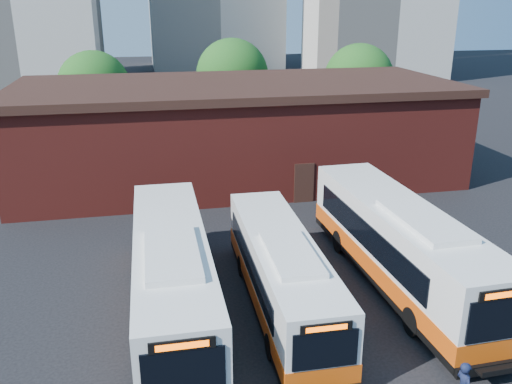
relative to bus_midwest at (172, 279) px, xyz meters
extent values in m
plane|color=black|center=(5.37, -2.90, -1.59)|extent=(220.00, 220.00, 0.00)
cube|color=white|center=(0.00, 0.04, 0.23)|extent=(2.68, 12.37, 2.93)
cube|color=#E1510E|center=(0.00, 0.04, -0.62)|extent=(2.73, 12.42, 0.72)
cube|color=black|center=(0.00, 0.04, -1.13)|extent=(2.72, 12.41, 0.26)
cube|color=black|center=(-0.03, -6.17, 0.52)|extent=(2.23, 0.07, 1.39)
cube|color=black|center=(-0.03, -6.18, 1.37)|extent=(1.75, 0.07, 0.33)
cube|color=#FF5905|center=(-0.03, -6.22, 1.37)|extent=(1.39, 0.03, 0.19)
cube|color=black|center=(-1.34, 0.45, 0.52)|extent=(0.09, 9.64, 1.08)
cube|color=black|center=(1.34, 0.44, 0.52)|extent=(0.09, 9.64, 1.08)
cube|color=white|center=(-0.01, -1.51, 1.80)|extent=(1.80, 4.33, 0.23)
cylinder|color=black|center=(-1.20, -3.46, -1.08)|extent=(0.33, 1.03, 1.03)
cylinder|color=black|center=(1.17, -3.47, -1.08)|extent=(0.33, 1.03, 1.03)
cylinder|color=black|center=(-1.17, 3.34, -1.08)|extent=(0.33, 1.03, 1.03)
cylinder|color=black|center=(1.20, 3.33, -1.08)|extent=(0.33, 1.03, 1.03)
cube|color=white|center=(4.15, -0.19, 0.02)|extent=(2.47, 10.92, 2.59)
cube|color=#E1510E|center=(4.15, -0.19, -0.73)|extent=(2.52, 10.97, 0.64)
cube|color=black|center=(4.15, -0.19, -1.19)|extent=(2.51, 10.96, 0.23)
cube|color=black|center=(4.07, -5.66, 0.27)|extent=(1.97, 0.08, 1.22)
cube|color=black|center=(4.07, -5.67, 1.02)|extent=(1.54, 0.08, 0.29)
cube|color=#FF5905|center=(4.07, -5.70, 1.02)|extent=(1.22, 0.04, 0.16)
cube|color=black|center=(2.97, 0.19, 0.27)|extent=(0.17, 8.49, 0.95)
cube|color=black|center=(5.33, 0.16, 0.27)|extent=(0.17, 8.49, 0.95)
cube|color=white|center=(4.13, -1.55, 1.40)|extent=(1.63, 3.83, 0.20)
cylinder|color=black|center=(3.05, -3.26, -1.14)|extent=(0.30, 0.91, 0.91)
cylinder|color=black|center=(5.15, -3.29, -1.14)|extent=(0.30, 0.91, 0.91)
cylinder|color=black|center=(3.14, 2.73, -1.14)|extent=(0.30, 0.91, 0.91)
cylinder|color=black|center=(5.24, 2.70, -1.14)|extent=(0.30, 0.91, 0.91)
cube|color=white|center=(9.47, 0.74, 0.30)|extent=(3.11, 12.91, 3.05)
cube|color=#E1510E|center=(9.47, 0.74, -0.58)|extent=(3.17, 12.97, 0.75)
cube|color=black|center=(9.47, 0.74, -1.11)|extent=(3.16, 12.96, 0.27)
cube|color=black|center=(9.67, -5.70, 0.60)|extent=(2.32, 0.13, 1.44)
cube|color=black|center=(9.67, -5.72, 1.49)|extent=(1.82, 0.12, 0.34)
cube|color=#FF5905|center=(9.67, -5.75, 1.49)|extent=(1.44, 0.06, 0.19)
cube|color=black|center=(9.67, -5.77, -1.11)|extent=(2.73, 0.23, 0.34)
cube|color=black|center=(9.67, -6.01, -1.01)|extent=(1.56, 0.45, 0.06)
cube|color=black|center=(9.68, -6.21, -0.93)|extent=(1.55, 0.09, 0.19)
cube|color=black|center=(8.07, 1.13, 0.60)|extent=(0.35, 10.01, 1.12)
cube|color=black|center=(10.85, 1.21, 0.60)|extent=(0.35, 10.01, 1.12)
cube|color=white|center=(9.52, -0.86, 1.94)|extent=(1.99, 4.55, 0.24)
cylinder|color=black|center=(8.35, -2.93, -1.06)|extent=(0.37, 1.08, 1.07)
cylinder|color=black|center=(10.82, -2.86, -1.06)|extent=(0.37, 1.08, 1.07)
cylinder|color=black|center=(8.13, 4.13, -1.06)|extent=(0.37, 1.08, 1.07)
cylinder|color=black|center=(10.60, 4.20, -1.06)|extent=(0.37, 1.08, 1.07)
cube|color=maroon|center=(5.37, 17.10, 1.41)|extent=(28.00, 12.00, 6.00)
cube|color=black|center=(5.37, 17.10, 4.56)|extent=(28.60, 12.60, 0.50)
cube|color=black|center=(8.37, 11.07, -0.39)|extent=(1.20, 0.08, 2.40)
cylinder|color=#382314|center=(-4.63, 29.10, -0.24)|extent=(0.36, 0.36, 2.70)
sphere|color=#19591B|center=(-4.63, 29.10, 3.06)|extent=(6.00, 6.00, 6.00)
cylinder|color=#382314|center=(7.37, 31.10, -0.12)|extent=(0.36, 0.36, 2.95)
sphere|color=#19591B|center=(7.37, 31.10, 3.49)|extent=(6.56, 6.56, 6.56)
cylinder|color=#382314|center=(18.37, 28.10, -0.19)|extent=(0.36, 0.36, 2.81)
sphere|color=#19591B|center=(18.37, 28.10, 3.24)|extent=(6.24, 6.24, 6.24)
camera|label=1|loc=(-0.55, -18.19, 9.74)|focal=38.00mm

